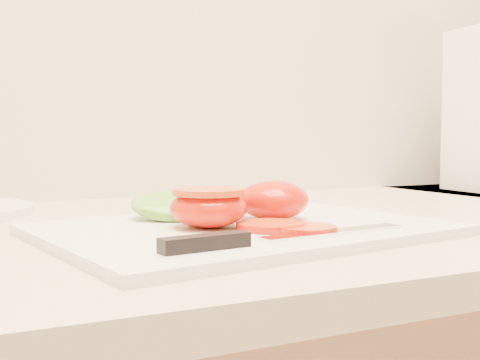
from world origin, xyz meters
name	(u,v)px	position (x,y,z in m)	size (l,w,h in m)	color
cutting_board	(244,229)	(-0.35, 1.58, 0.94)	(0.39, 0.28, 0.01)	silver
tomato_half_dome	(273,200)	(-0.30, 1.60, 0.96)	(0.08, 0.08, 0.04)	red
tomato_half_cut	(208,206)	(-0.39, 1.58, 0.96)	(0.08, 0.08, 0.04)	red
tomato_slice_0	(271,226)	(-0.34, 1.54, 0.94)	(0.07, 0.07, 0.01)	#D85B10
tomato_slice_1	(305,229)	(-0.32, 1.51, 0.94)	(0.06, 0.06, 0.01)	#D85B10
lettuce_leaf_0	(190,206)	(-0.38, 1.66, 0.95)	(0.14, 0.09, 0.03)	#6FC333
knife	(260,238)	(-0.38, 1.48, 0.94)	(0.26, 0.05, 0.01)	silver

